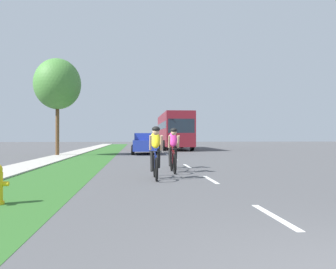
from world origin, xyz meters
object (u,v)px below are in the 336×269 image
Objects in this scene: cyclist_lead at (155,152)px; cyclist_distant at (173,148)px; cyclist_trailing at (173,150)px; street_tree_near at (57,84)px; sedan_blue at (145,143)px; bus_maroon at (174,130)px.

cyclist_distant is (0.90, 3.44, 0.00)m from cyclist_lead.
cyclist_lead and cyclist_trailing have the same top height.
cyclist_trailing is 0.27× the size of street_tree_near.
cyclist_lead is 0.40× the size of sedan_blue.
street_tree_near reaches higher than cyclist_distant.
cyclist_distant reaches higher than sedan_blue.
bus_maroon is (3.22, 24.02, 1.17)m from cyclist_lead.
cyclist_lead reaches higher than sedan_blue.
bus_maroon is (2.49, 22.21, 1.17)m from cyclist_trailing.
cyclist_trailing is 1.00× the size of cyclist_distant.
cyclist_distant is 11.44m from sedan_blue.
street_tree_near reaches higher than cyclist_lead.
sedan_blue is at bearing 92.84° from cyclist_trailing.
sedan_blue is at bearing -108.89° from bus_maroon.
cyclist_lead is at bearing -66.12° from street_tree_near.
street_tree_near is at bearing 113.88° from cyclist_lead.
cyclist_trailing is at bearing -59.95° from street_tree_near.
cyclist_lead is 14.82m from street_tree_near.
sedan_blue is 7.31m from street_tree_near.
cyclist_trailing is at bearing -95.91° from cyclist_distant.
bus_maroon reaches higher than cyclist_lead.
street_tree_near reaches higher than cyclist_trailing.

